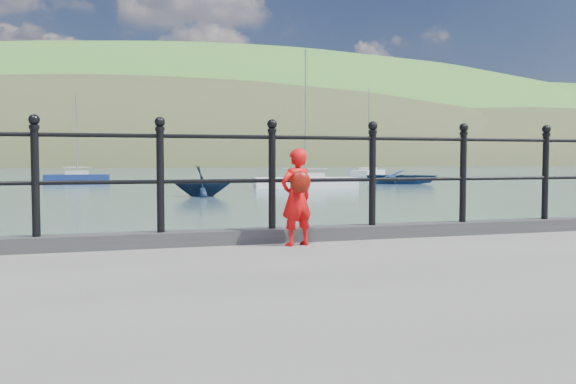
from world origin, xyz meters
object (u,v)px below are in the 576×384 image
object	(u,v)px
launch_navy	(202,181)
sailboat_port	(77,179)
railing	(218,167)
child	(297,196)
launch_blue	(402,177)
sailboat_far	(368,173)
sailboat_near	(305,183)

from	to	relation	value
launch_navy	sailboat_port	size ratio (longest dim) A/B	0.40
railing	child	size ratio (longest dim) A/B	17.76
launch_navy	launch_blue	bearing A→B (deg)	-41.69
launch_blue	launch_navy	xyz separation A→B (m)	(-17.96, -12.03, 0.23)
child	launch_navy	world-z (taller)	child
child	sailboat_port	size ratio (longest dim) A/B	0.13
launch_blue	launch_navy	distance (m)	21.62
railing	child	bearing A→B (deg)	-25.07
launch_navy	sailboat_far	bearing A→B (deg)	-21.51
railing	launch_navy	bearing A→B (deg)	81.16
child	sailboat_port	bearing A→B (deg)	-102.73
child	sailboat_far	distance (m)	67.94
railing	sailboat_near	size ratio (longest dim) A/B	1.89
launch_blue	sailboat_far	world-z (taller)	sailboat_far
child	sailboat_port	xyz separation A→B (m)	(-3.75, 48.15, -1.18)
sailboat_near	child	bearing A→B (deg)	-102.02
child	sailboat_near	world-z (taller)	sailboat_near
railing	sailboat_far	distance (m)	67.95
launch_navy	sailboat_near	distance (m)	11.61
sailboat_port	sailboat_far	bearing A→B (deg)	26.31
sailboat_far	railing	bearing A→B (deg)	-164.76
railing	sailboat_port	xyz separation A→B (m)	(-2.98, 47.79, -1.48)
launch_blue	sailboat_far	distance (m)	25.03
railing	launch_blue	xyz separation A→B (m)	(21.89, 37.29, -1.26)
railing	launch_blue	size ratio (longest dim) A/B	3.31
railing	sailboat_port	size ratio (longest dim) A/B	2.36
launch_blue	launch_navy	world-z (taller)	launch_navy
launch_blue	sailboat_far	bearing A→B (deg)	16.36
sailboat_port	sailboat_far	world-z (taller)	sailboat_far
launch_navy	sailboat_port	bearing A→B (deg)	31.53
child	launch_navy	size ratio (longest dim) A/B	0.34
sailboat_near	railing	bearing A→B (deg)	-103.38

